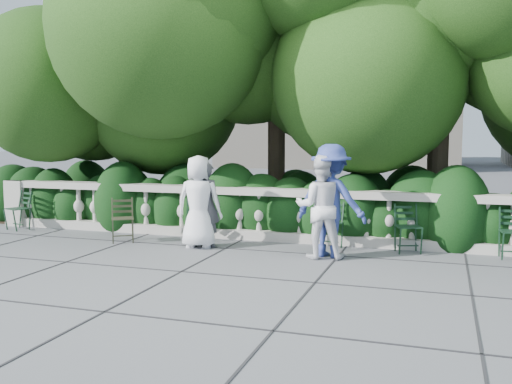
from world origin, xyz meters
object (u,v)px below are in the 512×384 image
(chair_a, at_px, (12,231))
(person_older_blue, at_px, (331,201))
(person_businessman, at_px, (199,202))
(person_casual_man, at_px, (320,207))
(chair_d, at_px, (325,250))
(person_woman_grey, at_px, (206,205))
(chair_b, at_px, (197,242))
(chair_weathered, at_px, (123,244))
(chair_f, at_px, (410,254))

(chair_a, bearing_deg, person_older_blue, 15.22)
(person_businessman, relative_size, person_older_blue, 0.89)
(person_older_blue, bearing_deg, person_casual_man, 62.25)
(chair_d, height_order, person_woman_grey, person_woman_grey)
(person_older_blue, bearing_deg, chair_a, 10.25)
(person_businessman, height_order, person_casual_man, person_casual_man)
(chair_b, xyz_separation_m, chair_weathered, (-1.22, -0.58, 0.00))
(chair_weathered, relative_size, person_casual_man, 0.50)
(chair_b, relative_size, chair_d, 1.00)
(chair_d, xyz_separation_m, person_woman_grey, (-2.08, -0.40, 0.76))
(chair_f, bearing_deg, person_woman_grey, 169.01)
(chair_a, height_order, chair_b, same)
(chair_d, xyz_separation_m, person_older_blue, (0.18, -0.51, 0.93))
(chair_weathered, bearing_deg, person_older_blue, -30.49)
(chair_d, xyz_separation_m, chair_weathered, (-3.66, -0.61, 0.00))
(person_casual_man, height_order, person_older_blue, person_older_blue)
(person_casual_man, xyz_separation_m, person_older_blue, (0.14, 0.16, 0.08))
(chair_weathered, height_order, person_businessman, person_businessman)
(chair_a, relative_size, chair_b, 1.00)
(chair_a, xyz_separation_m, chair_weathered, (2.97, -0.51, 0.00))
(chair_weathered, bearing_deg, person_woman_grey, -24.51)
(chair_f, bearing_deg, chair_d, 164.06)
(person_woman_grey, bearing_deg, person_casual_man, -179.23)
(chair_a, height_order, chair_d, same)
(chair_f, distance_m, person_woman_grey, 3.62)
(chair_a, height_order, person_casual_man, person_casual_man)
(person_businessman, xyz_separation_m, person_casual_man, (2.21, -0.15, 0.02))
(chair_f, bearing_deg, person_older_blue, -173.95)
(chair_b, relative_size, chair_weathered, 1.00)
(chair_f, height_order, person_businessman, person_businessman)
(chair_a, distance_m, chair_d, 6.63)
(chair_f, distance_m, chair_weathered, 5.13)
(chair_f, height_order, person_casual_man, person_casual_man)
(chair_d, relative_size, chair_weathered, 1.00)
(chair_d, distance_m, person_businessman, 2.38)
(chair_d, relative_size, person_woman_grey, 0.55)
(chair_weathered, distance_m, person_older_blue, 3.95)
(person_casual_man, distance_m, person_older_blue, 0.22)
(person_casual_man, relative_size, person_older_blue, 0.91)
(person_woman_grey, relative_size, person_older_blue, 0.82)
(person_businessman, relative_size, person_casual_man, 0.97)
(chair_b, height_order, person_woman_grey, person_woman_grey)
(chair_f, xyz_separation_m, person_older_blue, (-1.25, -0.57, 0.93))
(chair_d, bearing_deg, chair_a, -166.73)
(chair_b, distance_m, chair_weathered, 1.35)
(chair_a, height_order, chair_f, same)
(person_woman_grey, distance_m, person_older_blue, 2.27)
(person_businessman, bearing_deg, person_woman_grey, -135.94)
(chair_b, height_order, person_businessman, person_businessman)
(chair_d, xyz_separation_m, person_casual_man, (0.04, -0.66, 0.84))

